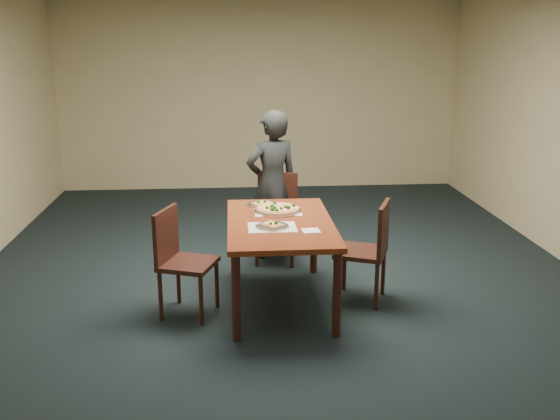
{
  "coord_description": "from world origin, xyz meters",
  "views": [
    {
      "loc": [
        -0.44,
        -5.47,
        2.29
      ],
      "look_at": [
        -0.03,
        -0.36,
        0.85
      ],
      "focal_mm": 40.0,
      "sensor_mm": 36.0,
      "label": 1
    }
  ],
  "objects": [
    {
      "name": "dining_table",
      "position": [
        -0.03,
        -0.36,
        0.66
      ],
      "size": [
        0.9,
        1.5,
        0.75
      ],
      "color": "#632713",
      "rests_on": "ground"
    },
    {
      "name": "diner",
      "position": [
        -0.02,
        0.85,
        0.78
      ],
      "size": [
        0.66,
        0.54,
        1.56
      ],
      "primitive_type": "imported",
      "rotation": [
        0.0,
        0.0,
        3.48
      ],
      "color": "black",
      "rests_on": "ground"
    },
    {
      "name": "chair_right",
      "position": [
        0.75,
        -0.4,
        0.52
      ],
      "size": [
        0.55,
        0.55,
        0.91
      ],
      "rotation": [
        0.0,
        0.0,
        -1.97
      ],
      "color": "black",
      "rests_on": "ground"
    },
    {
      "name": "chair_left",
      "position": [
        -0.89,
        -0.52,
        0.52
      ],
      "size": [
        0.54,
        0.54,
        0.91
      ],
      "rotation": [
        0.0,
        0.0,
        1.23
      ],
      "color": "black",
      "rests_on": "ground"
    },
    {
      "name": "pizza_pan",
      "position": [
        -0.03,
        -0.06,
        0.77
      ],
      "size": [
        0.42,
        0.42,
        0.07
      ],
      "color": "silver",
      "rests_on": "dining_table"
    },
    {
      "name": "room_shell",
      "position": [
        0.0,
        0.0,
        1.74
      ],
      "size": [
        8.0,
        8.0,
        8.0
      ],
      "color": "#CABB8C",
      "rests_on": "ground"
    },
    {
      "name": "slice_plate_near",
      "position": [
        -0.11,
        -0.53,
        0.76
      ],
      "size": [
        0.28,
        0.28,
        0.06
      ],
      "color": "silver",
      "rests_on": "dining_table"
    },
    {
      "name": "ground",
      "position": [
        0.0,
        0.0,
        0.0
      ],
      "size": [
        8.0,
        8.0,
        0.0
      ],
      "primitive_type": "plane",
      "color": "black",
      "rests_on": "ground"
    },
    {
      "name": "slice_plate_far",
      "position": [
        -0.16,
        0.17,
        0.76
      ],
      "size": [
        0.28,
        0.28,
        0.06
      ],
      "color": "silver",
      "rests_on": "dining_table"
    },
    {
      "name": "placemat_near",
      "position": [
        -0.11,
        -0.53,
        0.75
      ],
      "size": [
        0.4,
        0.3,
        0.0
      ],
      "primitive_type": "cube",
      "color": "white",
      "rests_on": "dining_table"
    },
    {
      "name": "chair_far",
      "position": [
        0.02,
        0.76,
        0.52
      ],
      "size": [
        0.48,
        0.48,
        0.91
      ],
      "rotation": [
        0.0,
        0.0,
        -0.17
      ],
      "color": "black",
      "rests_on": "ground"
    },
    {
      "name": "napkin",
      "position": [
        0.2,
        -0.66,
        0.75
      ],
      "size": [
        0.15,
        0.15,
        0.01
      ],
      "primitive_type": "cube",
      "rotation": [
        0.0,
        0.0,
        0.08
      ],
      "color": "white",
      "rests_on": "dining_table"
    },
    {
      "name": "placemat_main",
      "position": [
        -0.03,
        -0.06,
        0.75
      ],
      "size": [
        0.42,
        0.32,
        0.0
      ],
      "primitive_type": "cube",
      "color": "white",
      "rests_on": "dining_table"
    }
  ]
}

